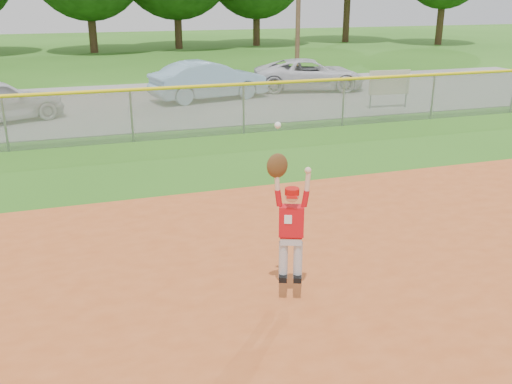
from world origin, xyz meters
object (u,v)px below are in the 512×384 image
sponsor_sign (389,83)px  car_white_b (309,74)px  car_blue (209,80)px  ballplayer (289,219)px

sponsor_sign → car_white_b: bearing=103.0°
car_blue → sponsor_sign: bearing=-135.4°
car_white_b → car_blue: bearing=114.8°
car_white_b → ballplayer: bearing=169.3°
car_white_b → ballplayer: (-7.51, -16.56, 0.52)m
car_blue → sponsor_sign: car_blue is taller
car_white_b → sponsor_sign: sponsor_sign is taller
car_blue → sponsor_sign: size_ratio=2.90×
car_blue → ballplayer: (-2.76, -15.63, 0.43)m
car_blue → ballplayer: size_ratio=2.09×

